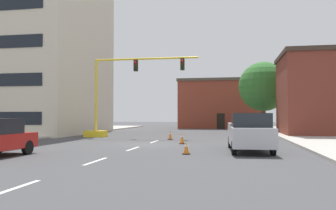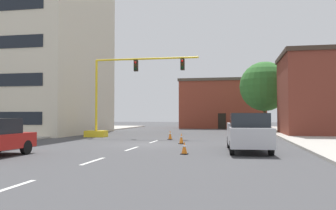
{
  "view_description": "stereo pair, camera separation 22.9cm",
  "coord_description": "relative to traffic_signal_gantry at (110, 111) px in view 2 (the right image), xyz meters",
  "views": [
    {
      "loc": [
        5.48,
        -22.08,
        1.86
      ],
      "look_at": [
        0.34,
        6.12,
        2.74
      ],
      "focal_mm": 37.42,
      "sensor_mm": 36.0,
      "label": 1
    },
    {
      "loc": [
        5.71,
        -22.04,
        1.86
      ],
      "look_at": [
        0.34,
        6.12,
        2.74
      ],
      "focal_mm": 37.42,
      "sensor_mm": 36.0,
      "label": 2
    }
  ],
  "objects": [
    {
      "name": "lane_stripe_seg_2",
      "position": [
        4.93,
        -9.96,
        -2.29
      ],
      "size": [
        0.16,
        2.4,
        0.01
      ],
      "primitive_type": "cube",
      "color": "silver",
      "rests_on": "ground_plane"
    },
    {
      "name": "building_brick_center",
      "position": [
        8.9,
        24.78,
        1.33
      ],
      "size": [
        12.57,
        8.76,
        7.23
      ],
      "color": "brown",
      "rests_on": "ground_plane"
    },
    {
      "name": "traffic_signal_gantry",
      "position": [
        0.0,
        0.0,
        0.0
      ],
      "size": [
        9.93,
        1.2,
        6.83
      ],
      "color": "yellow",
      "rests_on": "ground_plane"
    },
    {
      "name": "sidewalk_right",
      "position": [
        17.32,
        1.04,
        -2.23
      ],
      "size": [
        6.0,
        56.0,
        0.14
      ],
      "primitive_type": "cube",
      "color": "#B2ADA3",
      "rests_on": "ground_plane"
    },
    {
      "name": "lane_stripe_seg_0",
      "position": [
        4.93,
        -20.96,
        -2.29
      ],
      "size": [
        0.16,
        2.4,
        0.01
      ],
      "primitive_type": "cube",
      "color": "silver",
      "rests_on": "ground_plane"
    },
    {
      "name": "building_tall_left",
      "position": [
        -11.46,
        4.78,
        9.36
      ],
      "size": [
        15.67,
        14.36,
        23.29
      ],
      "color": "beige",
      "rests_on": "ground_plane"
    },
    {
      "name": "pickup_truck_silver",
      "position": [
        11.31,
        -10.28,
        -1.32
      ],
      "size": [
        2.27,
        5.5,
        1.99
      ],
      "color": "#BCBCC1",
      "rests_on": "ground_plane"
    },
    {
      "name": "traffic_cone_roadside_c",
      "position": [
        5.7,
        -2.2,
        -1.92
      ],
      "size": [
        0.36,
        0.36,
        0.76
      ],
      "color": "black",
      "rests_on": "ground_plane"
    },
    {
      "name": "tree_right_far",
      "position": [
        14.13,
        13.48,
        3.01
      ],
      "size": [
        5.82,
        5.82,
        8.23
      ],
      "color": "brown",
      "rests_on": "ground_plane"
    },
    {
      "name": "traffic_cone_roadside_a",
      "position": [
        7.17,
        -6.12,
        -1.93
      ],
      "size": [
        0.36,
        0.36,
        0.74
      ],
      "color": "black",
      "rests_on": "ground_plane"
    },
    {
      "name": "sidewalk_left",
      "position": [
        -7.46,
        1.04,
        -2.23
      ],
      "size": [
        6.0,
        56.0,
        0.14
      ],
      "primitive_type": "cube",
      "color": "#B2ADA3",
      "rests_on": "ground_plane"
    },
    {
      "name": "ground_plane",
      "position": [
        4.93,
        -6.96,
        -2.3
      ],
      "size": [
        160.0,
        160.0,
        0.0
      ],
      "primitive_type": "plane",
      "color": "#424244"
    },
    {
      "name": "traffic_cone_roadside_b",
      "position": [
        8.24,
        -12.23,
        -1.99
      ],
      "size": [
        0.36,
        0.36,
        0.62
      ],
      "color": "black",
      "rests_on": "ground_plane"
    },
    {
      "name": "lane_stripe_seg_3",
      "position": [
        4.93,
        -4.46,
        -2.29
      ],
      "size": [
        0.16,
        2.4,
        0.01
      ],
      "primitive_type": "cube",
      "color": "silver",
      "rests_on": "ground_plane"
    },
    {
      "name": "lane_stripe_seg_1",
      "position": [
        4.93,
        -15.46,
        -2.29
      ],
      "size": [
        0.16,
        2.4,
        0.01
      ],
      "primitive_type": "cube",
      "color": "silver",
      "rests_on": "ground_plane"
    }
  ]
}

